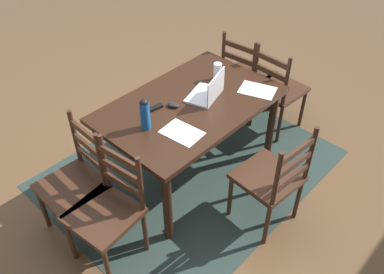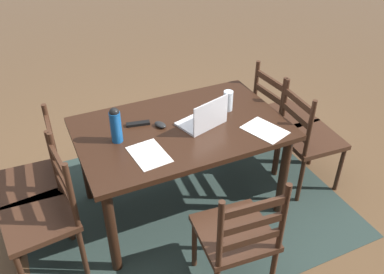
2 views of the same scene
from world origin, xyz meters
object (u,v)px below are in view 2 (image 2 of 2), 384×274
Objects in this scene: chair_far_head at (237,236)px; chair_left_near at (281,117)px; chair_right_near at (37,181)px; laptop at (205,119)px; chair_right_far at (45,216)px; chair_left_far at (308,139)px; computer_mouse at (160,125)px; dining_table at (181,137)px; water_bottle at (116,124)px; drinking_glass at (228,101)px; tv_remote at (138,124)px.

chair_left_near is at bearing -135.18° from chair_far_head.
laptop is at bearing 168.19° from chair_right_near.
chair_far_head is at bearing 134.95° from chair_right_near.
chair_right_far is at bearing 5.92° from laptop.
computer_mouse is (1.17, -0.25, 0.31)m from chair_left_far.
dining_table is 1.57× the size of chair_right_far.
water_bottle is (-0.57, -0.20, 0.43)m from chair_right_far.
chair_right_far is at bearing 10.15° from dining_table.
chair_left_far is at bearing 171.85° from laptop.
chair_far_head is 1.47m from chair_left_near.
dining_table is at bearing 133.40° from computer_mouse.
computer_mouse is at bearing 0.83° from drinking_glass.
chair_left_far is at bearing 172.29° from water_bottle.
drinking_glass is (-0.42, -0.91, 0.37)m from chair_far_head.
chair_right_far reaches higher than drinking_glass.
chair_left_near is at bearing -164.16° from laptop.
chair_left_far reaches higher than tv_remote.
chair_left_near and chair_left_far have the same top height.
chair_right_near is at bearing -10.27° from chair_left_far.
chair_right_far is (1.04, 0.19, -0.20)m from dining_table.
chair_right_far and chair_left_far have the same top height.
chair_right_near is 1.46m from chair_far_head.
chair_right_near and chair_right_far have the same top height.
chair_right_far is 0.74m from water_bottle.
tv_remote reaches higher than dining_table.
laptop is at bearing 134.39° from computer_mouse.
dining_table is 0.46m from drinking_glass.
chair_left_far is 2.57× the size of laptop.
tv_remote is (-0.76, 0.04, 0.30)m from chair_right_near.
drinking_glass reaches higher than tv_remote.
chair_left_near is at bearing 179.97° from chair_right_near.
drinking_glass is at bearing -22.34° from chair_left_far.
chair_far_head is 2.57× the size of laptop.
laptop is 1.43× the size of water_bottle.
chair_left_near is 2.57× the size of laptop.
chair_far_head is at bearing 74.96° from computer_mouse.
chair_right_far is (0.00, 0.37, 0.00)m from chair_right_near.
laptop reaches higher than chair_left_near.
water_bottle is 2.59× the size of computer_mouse.
chair_right_far is 3.67× the size of water_bottle.
chair_far_head is 6.04× the size of drinking_glass.
chair_left_far is at bearing 157.66° from drinking_glass.
dining_table is 1.57× the size of chair_right_near.
water_bottle reaches higher than tv_remote.
chair_far_head is 9.50× the size of computer_mouse.
chair_left_near is at bearing -90.00° from chair_left_far.
chair_left_near is 0.98m from laptop.
chair_right_far is 6.04× the size of drinking_glass.
chair_far_head is 3.67× the size of water_bottle.
chair_far_head is 0.97m from computer_mouse.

